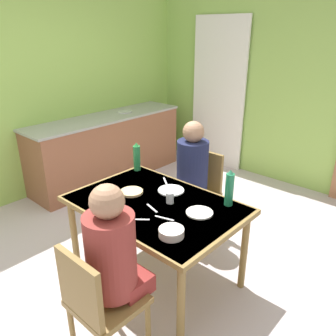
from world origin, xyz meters
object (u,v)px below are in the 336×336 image
object	(u,v)px
chair_near_diner	(98,302)
chair_far_diner	(199,189)
dining_table	(155,211)
person_near_diner	(113,252)
water_bottle_green_far	(229,189)
water_bottle_green_near	(137,157)
person_far_diner	(191,166)
serving_bowl_center	(171,232)
kitchen_counter	(108,148)

from	to	relation	value
chair_near_diner	chair_far_diner	bearing A→B (deg)	106.72
dining_table	chair_far_diner	world-z (taller)	chair_far_diner
person_near_diner	water_bottle_green_far	distance (m)	1.05
chair_far_diner	water_bottle_green_near	bearing A→B (deg)	46.98
chair_near_diner	person_far_diner	distance (m)	1.59
chair_near_diner	serving_bowl_center	world-z (taller)	chair_near_diner
person_far_diner	water_bottle_green_far	xyz separation A→B (m)	(0.62, -0.32, 0.08)
dining_table	person_near_diner	bearing A→B (deg)	-65.24
dining_table	person_near_diner	world-z (taller)	person_near_diner
person_near_diner	serving_bowl_center	distance (m)	0.43
person_near_diner	serving_bowl_center	bearing A→B (deg)	77.78
dining_table	water_bottle_green_far	size ratio (longest dim) A/B	4.54
person_near_diner	water_bottle_green_far	size ratio (longest dim) A/B	2.60
kitchen_counter	chair_far_diner	world-z (taller)	kitchen_counter
person_far_diner	serving_bowl_center	xyz separation A→B (m)	(0.58, -0.94, -0.03)
dining_table	person_far_diner	size ratio (longest dim) A/B	1.75
kitchen_counter	dining_table	bearing A→B (deg)	-28.52
kitchen_counter	serving_bowl_center	world-z (taller)	kitchen_counter
dining_table	water_bottle_green_far	xyz separation A→B (m)	(0.44, 0.36, 0.21)
chair_near_diner	person_near_diner	size ratio (longest dim) A/B	1.13
person_near_diner	person_far_diner	xyz separation A→B (m)	(-0.49, 1.35, 0.00)
chair_far_diner	serving_bowl_center	size ratio (longest dim) A/B	5.12
chair_far_diner	water_bottle_green_far	size ratio (longest dim) A/B	2.94
kitchen_counter	person_near_diner	xyz separation A→B (m)	(2.30, -1.76, 0.33)
person_near_diner	water_bottle_green_near	distance (m)	1.38
dining_table	person_near_diner	xyz separation A→B (m)	(0.31, -0.68, 0.13)
kitchen_counter	chair_near_diner	xyz separation A→B (m)	(2.30, -1.89, 0.05)
chair_near_diner	water_bottle_green_far	distance (m)	1.24
water_bottle_green_near	water_bottle_green_far	bearing A→B (deg)	-0.22
person_far_diner	water_bottle_green_near	size ratio (longest dim) A/B	2.77
chair_far_diner	person_far_diner	distance (m)	0.31
chair_far_diner	water_bottle_green_near	xyz separation A→B (m)	(-0.42, -0.45, 0.36)
water_bottle_green_far	dining_table	bearing A→B (deg)	-141.08
chair_near_diner	water_bottle_green_far	xyz separation A→B (m)	(0.13, 1.17, 0.37)
kitchen_counter	water_bottle_green_far	bearing A→B (deg)	-16.51
water_bottle_green_far	person_near_diner	bearing A→B (deg)	-97.27
kitchen_counter	person_far_diner	world-z (taller)	person_far_diner
chair_near_diner	person_near_diner	world-z (taller)	person_near_diner
chair_near_diner	person_far_diner	xyz separation A→B (m)	(-0.49, 1.49, 0.28)
chair_near_diner	serving_bowl_center	bearing A→B (deg)	80.73
dining_table	chair_near_diner	size ratio (longest dim) A/B	1.55
kitchen_counter	dining_table	xyz separation A→B (m)	(1.99, -1.08, 0.20)
dining_table	chair_near_diner	distance (m)	0.89
water_bottle_green_near	serving_bowl_center	xyz separation A→B (m)	(1.00, -0.62, -0.10)
person_near_diner	dining_table	bearing A→B (deg)	114.76
dining_table	person_far_diner	world-z (taller)	person_far_diner
chair_near_diner	chair_far_diner	size ratio (longest dim) A/B	1.00
chair_near_diner	serving_bowl_center	xyz separation A→B (m)	(0.09, 0.55, 0.25)
person_far_diner	water_bottle_green_near	distance (m)	0.53
person_far_diner	serving_bowl_center	bearing A→B (deg)	121.71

